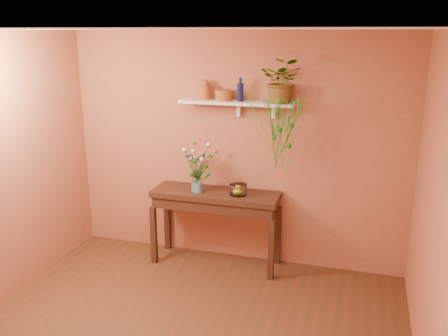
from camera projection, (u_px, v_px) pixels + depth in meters
The scene contains 13 objects.
room at pixel (168, 208), 3.77m from camera, with size 4.04×4.04×2.70m.
sideboard at pixel (216, 202), 5.58m from camera, with size 1.48×0.48×0.90m.
wall_shelf at pixel (238, 103), 5.33m from camera, with size 1.30×0.24×0.19m.
terracotta_jug at pixel (205, 90), 5.42m from camera, with size 0.17×0.17×0.23m.
terracotta_pot at pixel (224, 95), 5.35m from camera, with size 0.19×0.19×0.12m, color #B75E2B.
blue_bottle at pixel (240, 92), 5.28m from camera, with size 0.09×0.09×0.26m.
spider_plant at pixel (282, 81), 5.11m from camera, with size 0.43×0.37×0.48m, color #156116.
plant_fronds at pixel (282, 130), 5.08m from camera, with size 0.63×0.39×0.83m.
glass_vase at pixel (198, 183), 5.53m from camera, with size 0.12×0.12×0.25m.
bouquet at pixel (198, 159), 5.45m from camera, with size 0.35×0.40×0.46m.
glass_bowl at pixel (238, 190), 5.44m from camera, with size 0.20×0.20×0.12m.
lemon at pixel (238, 191), 5.45m from camera, with size 0.07×0.07×0.07m, color gold.
carton at pixel (194, 187), 5.54m from camera, with size 0.06×0.04×0.12m, color teal.
Camera 1 is at (1.44, -3.27, 2.69)m, focal length 38.58 mm.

